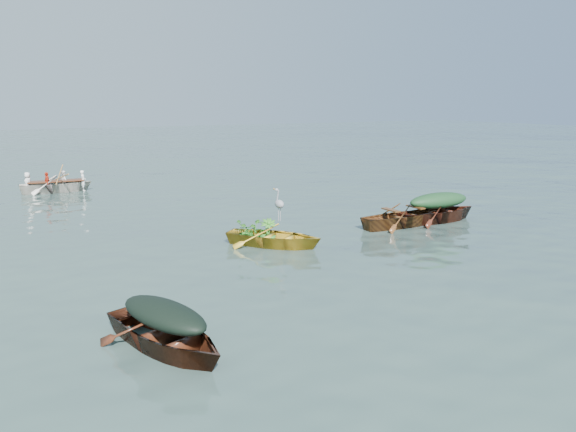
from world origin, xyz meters
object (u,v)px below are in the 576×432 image
object	(u,v)px
dark_covered_boat	(166,349)
open_wooden_boat	(403,226)
green_tarp_boat	(437,222)
heron	(279,210)
rowed_boat	(57,192)
yellow_dinghy	(274,246)

from	to	relation	value
dark_covered_boat	open_wooden_boat	xyz separation A→B (m)	(9.14, 5.27, 0.00)
green_tarp_boat	heron	size ratio (longest dim) A/B	4.56
green_tarp_boat	rowed_boat	xyz separation A→B (m)	(-10.42, 12.23, 0.00)
dark_covered_boat	rowed_boat	world-z (taller)	rowed_boat
green_tarp_boat	open_wooden_boat	world-z (taller)	green_tarp_boat
open_wooden_boat	rowed_boat	distance (m)	15.16
heron	dark_covered_boat	bearing A→B (deg)	-173.81
yellow_dinghy	open_wooden_boat	bearing A→B (deg)	-38.75
rowed_boat	dark_covered_boat	bearing A→B (deg)	-177.38
yellow_dinghy	green_tarp_boat	distance (m)	6.15
yellow_dinghy	heron	bearing A→B (deg)	5.19
yellow_dinghy	heron	distance (m)	1.07
dark_covered_boat	open_wooden_boat	size ratio (longest dim) A/B	0.86
green_tarp_boat	rowed_boat	size ratio (longest dim) A/B	1.02
open_wooden_boat	heron	bearing A→B (deg)	86.87
yellow_dinghy	dark_covered_boat	bearing A→B (deg)	-173.72
rowed_boat	heron	distance (m)	12.98
yellow_dinghy	open_wooden_boat	xyz separation A→B (m)	(4.70, 0.27, 0.00)
green_tarp_boat	heron	distance (m)	5.84
open_wooden_boat	dark_covered_boat	bearing A→B (deg)	118.60
dark_covered_boat	green_tarp_boat	distance (m)	11.82
dark_covered_boat	heron	xyz separation A→B (m)	(4.82, 5.40, 0.92)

